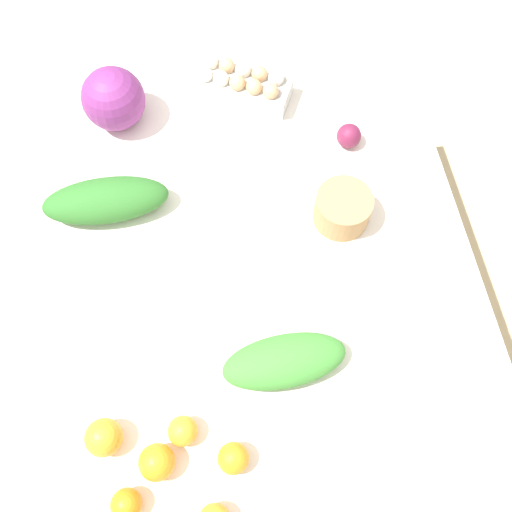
% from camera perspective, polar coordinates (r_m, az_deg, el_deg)
% --- Properties ---
extents(ground_plane, '(8.00, 8.00, 0.00)m').
position_cam_1_polar(ground_plane, '(2.10, 0.00, -8.67)').
color(ground_plane, '#C6B289').
extents(dining_table, '(1.41, 1.06, 0.74)m').
position_cam_1_polar(dining_table, '(1.48, 0.00, -1.68)').
color(dining_table, silver).
rests_on(dining_table, ground_plane).
extents(cabbage_purple, '(0.17, 0.17, 0.17)m').
position_cam_1_polar(cabbage_purple, '(1.60, -14.07, 15.00)').
color(cabbage_purple, '#7A2D75').
rests_on(cabbage_purple, dining_table).
extents(egg_carton, '(0.22, 0.30, 0.09)m').
position_cam_1_polar(egg_carton, '(1.64, -1.56, 16.85)').
color(egg_carton, '#B7B7B2').
rests_on(egg_carton, dining_table).
extents(paper_bag, '(0.14, 0.14, 0.09)m').
position_cam_1_polar(paper_bag, '(1.43, 8.65, 4.68)').
color(paper_bag, '#A87F51').
rests_on(paper_bag, dining_table).
extents(greens_bunch_beet_tops, '(0.13, 0.28, 0.08)m').
position_cam_1_polar(greens_bunch_beet_tops, '(1.28, 2.86, -10.45)').
color(greens_bunch_beet_tops, '#3D8433').
rests_on(greens_bunch_beet_tops, dining_table).
extents(greens_bunch_chard, '(0.12, 0.31, 0.09)m').
position_cam_1_polar(greens_bunch_chard, '(1.47, -14.79, 5.40)').
color(greens_bunch_chard, '#2D6B28').
rests_on(greens_bunch_chard, dining_table).
extents(beet_root, '(0.07, 0.07, 0.07)m').
position_cam_1_polar(beet_root, '(1.57, 9.27, 11.78)').
color(beet_root, maroon).
rests_on(beet_root, dining_table).
extents(orange_0, '(0.08, 0.08, 0.08)m').
position_cam_1_polar(orange_0, '(1.26, -9.89, -19.66)').
color(orange_0, orange).
rests_on(orange_0, dining_table).
extents(orange_2, '(0.08, 0.08, 0.08)m').
position_cam_1_polar(orange_2, '(1.28, -14.98, -17.12)').
color(orange_2, orange).
rests_on(orange_2, dining_table).
extents(orange_3, '(0.06, 0.06, 0.06)m').
position_cam_1_polar(orange_3, '(1.27, -12.85, -23.05)').
color(orange_3, orange).
rests_on(orange_3, dining_table).
extents(orange_4, '(0.06, 0.06, 0.06)m').
position_cam_1_polar(orange_4, '(1.26, -7.34, -16.97)').
color(orange_4, orange).
rests_on(orange_4, dining_table).
extents(orange_6, '(0.07, 0.07, 0.07)m').
position_cam_1_polar(orange_6, '(1.25, -2.29, -19.56)').
color(orange_6, orange).
rests_on(orange_6, dining_table).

